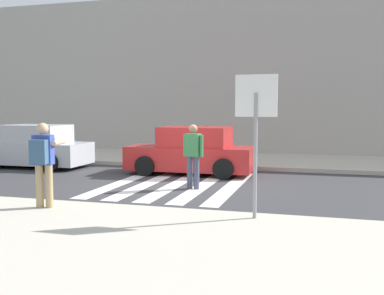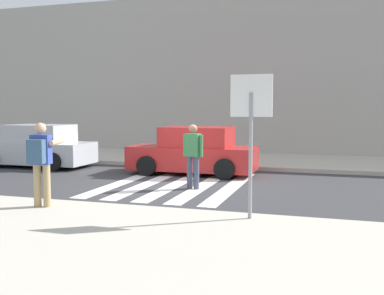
% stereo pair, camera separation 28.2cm
% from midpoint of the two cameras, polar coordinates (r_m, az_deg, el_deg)
% --- Properties ---
extents(ground_plane, '(120.00, 120.00, 0.00)m').
position_cam_midpoint_polar(ground_plane, '(12.56, -1.71, -4.85)').
color(ground_plane, '#38383A').
extents(sidewalk_near, '(60.00, 6.00, 0.14)m').
position_cam_midpoint_polar(sidewalk_near, '(7.14, -18.53, -12.28)').
color(sidewalk_near, beige).
rests_on(sidewalk_near, ground).
extents(sidewalk_far, '(60.00, 4.80, 0.14)m').
position_cam_midpoint_polar(sidewalk_far, '(18.27, 4.43, -1.52)').
color(sidewalk_far, beige).
rests_on(sidewalk_far, ground).
extents(building_facade_far, '(56.00, 4.00, 7.35)m').
position_cam_midpoint_polar(building_facade_far, '(22.52, 7.02, 8.88)').
color(building_facade_far, '#ADA89E').
rests_on(building_facade_far, ground).
extents(crosswalk_stripe_0, '(0.44, 5.20, 0.01)m').
position_cam_midpoint_polar(crosswalk_stripe_0, '(13.34, -7.95, -4.30)').
color(crosswalk_stripe_0, silver).
rests_on(crosswalk_stripe_0, ground).
extents(crosswalk_stripe_1, '(0.44, 5.20, 0.01)m').
position_cam_midpoint_polar(crosswalk_stripe_1, '(13.03, -4.76, -4.50)').
color(crosswalk_stripe_1, silver).
rests_on(crosswalk_stripe_1, ground).
extents(crosswalk_stripe_2, '(0.44, 5.20, 0.01)m').
position_cam_midpoint_polar(crosswalk_stripe_2, '(12.75, -1.41, -4.69)').
color(crosswalk_stripe_2, silver).
rests_on(crosswalk_stripe_2, ground).
extents(crosswalk_stripe_3, '(0.44, 5.20, 0.01)m').
position_cam_midpoint_polar(crosswalk_stripe_3, '(12.52, 2.07, -4.87)').
color(crosswalk_stripe_3, silver).
rests_on(crosswalk_stripe_3, ground).
extents(crosswalk_stripe_4, '(0.44, 5.20, 0.01)m').
position_cam_midpoint_polar(crosswalk_stripe_4, '(12.34, 5.67, -5.04)').
color(crosswalk_stripe_4, silver).
rests_on(crosswalk_stripe_4, ground).
extents(stop_sign, '(0.76, 0.08, 2.62)m').
position_cam_midpoint_polar(stop_sign, '(8.19, 8.49, 4.22)').
color(stop_sign, gray).
rests_on(stop_sign, sidewalk_near).
extents(photographer_with_backpack, '(0.69, 0.92, 1.72)m').
position_cam_midpoint_polar(photographer_with_backpack, '(9.56, -17.87, -1.17)').
color(photographer_with_backpack, tan).
rests_on(photographer_with_backpack, sidewalk_near).
extents(pedestrian_crossing, '(0.57, 0.30, 1.72)m').
position_cam_midpoint_polar(pedestrian_crossing, '(11.91, 0.81, -0.67)').
color(pedestrian_crossing, '#474C60').
rests_on(pedestrian_crossing, ground).
extents(parked_car_silver, '(4.10, 1.92, 1.55)m').
position_cam_midpoint_polar(parked_car_silver, '(17.35, -18.55, 0.05)').
color(parked_car_silver, '#B7BABF').
rests_on(parked_car_silver, ground).
extents(parked_car_red, '(4.10, 1.92, 1.55)m').
position_cam_midpoint_polar(parked_car_red, '(14.67, 0.80, -0.56)').
color(parked_car_red, red).
rests_on(parked_car_red, ground).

